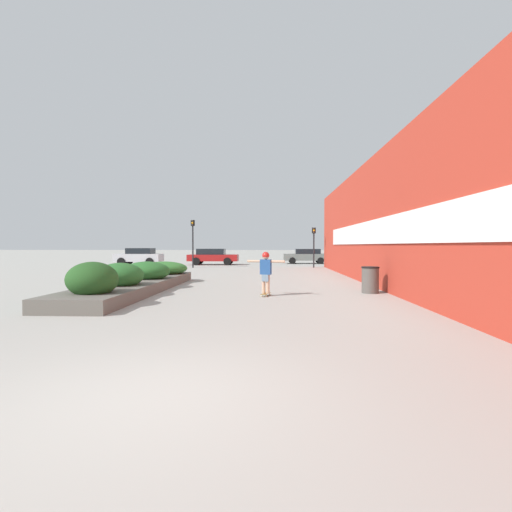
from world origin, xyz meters
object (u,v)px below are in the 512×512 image
Objects in this scene: trash_bin at (370,280)px; traffic_light_right at (314,240)px; car_center_left at (213,256)px; skateboard at (266,294)px; traffic_light_left at (193,235)px; skateboarder at (266,268)px; car_center_right at (139,256)px; car_leftmost at (306,256)px.

traffic_light_right is at bearing 91.11° from trash_bin.
traffic_light_right is (8.54, -4.36, 1.38)m from car_center_left.
skateboard is 0.19× the size of traffic_light_left.
skateboarder is 22.46m from car_center_left.
car_center_left is (-5.10, 21.87, -0.18)m from skateboarder.
skateboarder reaches higher than car_center_left.
car_center_right is at bearing -76.24° from car_center_left.
car_center_right is at bearing 135.19° from skateboard.
skateboarder is 0.32× the size of car_center_left.
skateboard is at bearing 16.33° from skateboarder.
trash_bin is 0.22× the size of car_center_left.
skateboarder is 1.48× the size of trash_bin.
car_center_left is 5.19m from traffic_light_left.
car_leftmost is at bearing 107.49° from car_center_left.
skateboard is at bearing 172.00° from car_leftmost.
car_leftmost is 1.08× the size of car_center_right.
car_center_right is at bearing 105.95° from car_leftmost.
traffic_light_left is (5.32, -3.33, 1.70)m from car_center_right.
skateboarder is 0.46× the size of traffic_light_right.
car_center_right is 1.06× the size of traffic_light_left.
car_center_left is at bearing 112.99° from trash_bin.
skateboarder is (-0.00, 0.00, 0.88)m from skateboard.
skateboard is 18.21m from traffic_light_left.
car_leftmost is at bearing 98.33° from skateboard.
traffic_light_left is at bearing 121.06° from trash_bin.
car_center_right is 15.00m from traffic_light_right.
car_center_left is (-8.86, 20.89, 0.29)m from trash_bin.
car_center_right is at bearing 135.19° from skateboarder.
car_center_right reaches higher than skateboard.
car_leftmost is 1.36× the size of traffic_light_right.
car_center_right is 1.25× the size of traffic_light_right.
traffic_light_left is at bearing -122.05° from car_center_right.
traffic_light_left reaches higher than car_center_right.
traffic_light_right is at bearing 179.84° from car_leftmost.
car_center_left is 9.69m from traffic_light_right.
car_center_right is at bearing 147.95° from traffic_light_left.
car_center_left reaches higher than car_leftmost.
traffic_light_right is (3.43, 17.52, 2.08)m from skateboard.
car_center_right is at bearing 168.98° from traffic_light_right.
car_leftmost reaches higher than skateboard.
trash_bin is at bearing 22.99° from car_center_left.
trash_bin is at bearing -58.94° from traffic_light_left.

